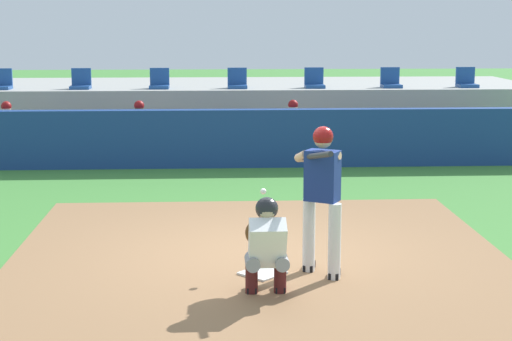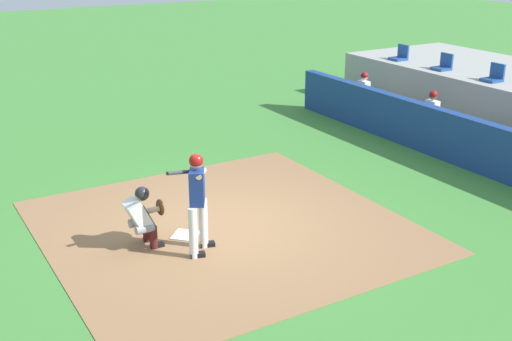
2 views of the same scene
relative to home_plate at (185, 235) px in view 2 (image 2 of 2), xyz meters
name	(u,v)px [view 2 (image 2 of 2)]	position (x,y,z in m)	size (l,w,h in m)	color
ground_plane	(224,227)	(0.00, 0.80, -0.02)	(80.00, 80.00, 0.00)	#428438
dirt_infield	(224,226)	(0.00, 0.80, -0.02)	(6.40, 6.40, 0.01)	#936B47
home_plate	(185,235)	(0.00, 0.00, 0.00)	(0.44, 0.44, 0.02)	white
batter_at_plate	(197,197)	(0.69, -0.05, 1.01)	(0.55, 0.90, 1.80)	silver
catcher_crouched	(144,214)	(-0.01, -0.76, 0.59)	(0.48, 1.46, 1.13)	gray
dugout_wall	(469,143)	(0.00, 7.30, 0.58)	(13.00, 0.30, 1.20)	navy
dugout_bench	(496,151)	(0.00, 8.30, 0.20)	(11.80, 0.44, 0.45)	olive
dugout_player_0	(360,93)	(-5.01, 8.14, 0.65)	(0.49, 0.70, 1.30)	#939399
dugout_player_1	(428,114)	(-2.18, 8.14, 0.65)	(0.49, 0.70, 1.30)	#939399
stadium_seat_0	(400,56)	(-5.57, 10.18, 1.51)	(0.46, 0.46, 0.48)	#1E478C
stadium_seat_1	(443,65)	(-3.71, 10.18, 1.51)	(0.46, 0.46, 0.48)	#1E478C
stadium_seat_2	(494,76)	(-1.86, 10.18, 1.51)	(0.46, 0.46, 0.48)	#1E478C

